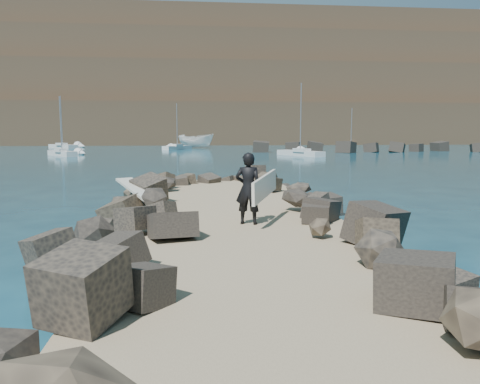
{
  "coord_description": "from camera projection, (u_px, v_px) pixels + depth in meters",
  "views": [
    {
      "loc": [
        -1.23,
        -13.33,
        3.11
      ],
      "look_at": [
        0.0,
        -1.0,
        1.5
      ],
      "focal_mm": 35.0,
      "sensor_mm": 36.0,
      "label": 1
    }
  ],
  "objects": [
    {
      "name": "headland_buildings",
      "position": [
        245.0,
        41.0,
        161.11
      ],
      "size": [
        137.5,
        30.5,
        5.0
      ],
      "color": "white",
      "rests_on": "headland"
    },
    {
      "name": "sailboat_d",
      "position": [
        351.0,
        146.0,
        85.21
      ],
      "size": [
        3.18,
        6.18,
        7.43
      ],
      "color": "silver",
      "rests_on": "ground"
    },
    {
      "name": "riprap_right",
      "position": [
        350.0,
        230.0,
        12.41
      ],
      "size": [
        2.6,
        22.0,
        1.0
      ],
      "primitive_type": "cube",
      "color": "black",
      "rests_on": "ground"
    },
    {
      "name": "boat_imported",
      "position": [
        196.0,
        141.0,
        86.35
      ],
      "size": [
        7.37,
        4.9,
        2.66
      ],
      "primitive_type": "imported",
      "rotation": [
        0.0,
        0.0,
        1.2
      ],
      "color": "white",
      "rests_on": "ground"
    },
    {
      "name": "sailboat_c",
      "position": [
        300.0,
        153.0,
        59.59
      ],
      "size": [
        4.9,
        7.72,
        9.27
      ],
      "color": "silver",
      "rests_on": "ground"
    },
    {
      "name": "surfer_with_board",
      "position": [
        251.0,
        188.0,
        12.63
      ],
      "size": [
        1.36,
        2.26,
        1.95
      ],
      "color": "black",
      "rests_on": "jetty"
    },
    {
      "name": "ground",
      "position": [
        237.0,
        238.0,
        13.67
      ],
      "size": [
        800.0,
        800.0,
        0.0
      ],
      "primitive_type": "plane",
      "color": "#0F384C",
      "rests_on": "ground"
    },
    {
      "name": "sailboat_f",
      "position": [
        346.0,
        143.0,
        107.47
      ],
      "size": [
        3.14,
        4.88,
        6.15
      ],
      "color": "silver",
      "rests_on": "ground"
    },
    {
      "name": "riprap_left",
      "position": [
        128.0,
        235.0,
        11.84
      ],
      "size": [
        2.6,
        22.0,
        1.0
      ],
      "primitive_type": "cube",
      "color": "black",
      "rests_on": "ground"
    },
    {
      "name": "sailboat_b",
      "position": [
        177.0,
        147.0,
        79.94
      ],
      "size": [
        4.98,
        6.15,
        7.94
      ],
      "color": "silver",
      "rests_on": "ground"
    },
    {
      "name": "jetty",
      "position": [
        244.0,
        245.0,
        11.66
      ],
      "size": [
        6.0,
        26.0,
        0.6
      ],
      "primitive_type": "cube",
      "color": "#8C7759",
      "rests_on": "ground"
    },
    {
      "name": "surfboard_resting",
      "position": [
        138.0,
        193.0,
        15.88
      ],
      "size": [
        1.77,
        2.4,
        0.08
      ],
      "primitive_type": "cube",
      "rotation": [
        0.0,
        0.0,
        0.54
      ],
      "color": "beige",
      "rests_on": "riprap_left"
    },
    {
      "name": "breakwater_secondary",
      "position": [
        432.0,
        148.0,
        71.3
      ],
      "size": [
        52.0,
        4.0,
        1.2
      ],
      "primitive_type": "cube",
      "color": "black",
      "rests_on": "ground"
    },
    {
      "name": "sailboat_a",
      "position": [
        62.0,
        153.0,
        59.01
      ],
      "size": [
        4.8,
        5.8,
        7.58
      ],
      "color": "silver",
      "rests_on": "ground"
    },
    {
      "name": "headland",
      "position": [
        224.0,
        96.0,
        170.47
      ],
      "size": [
        360.0,
        140.0,
        32.0
      ],
      "primitive_type": "cube",
      "color": "#2D4919",
      "rests_on": "ground"
    },
    {
      "name": "sailboat_e",
      "position": [
        63.0,
        146.0,
        87.0
      ],
      "size": [
        6.66,
        7.39,
        9.73
      ],
      "color": "silver",
      "rests_on": "ground"
    }
  ]
}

